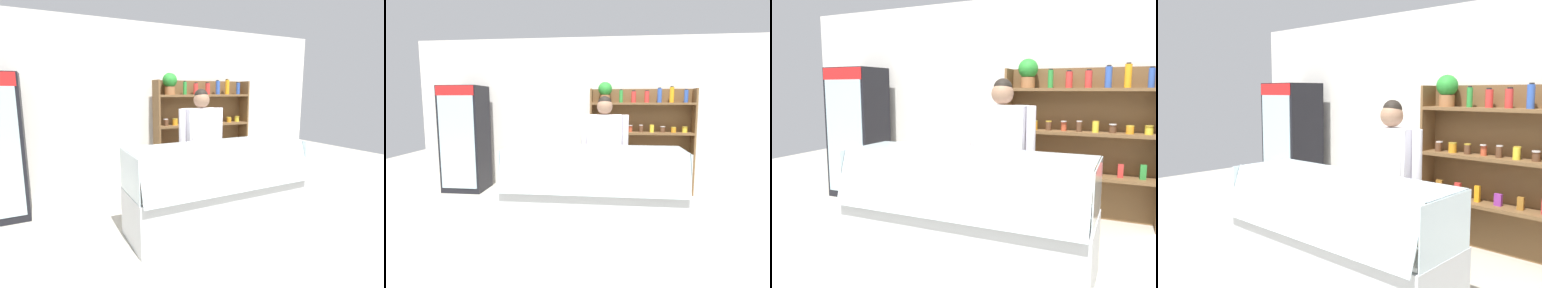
% 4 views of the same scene
% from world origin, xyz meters
% --- Properties ---
extents(ground_plane, '(12.00, 12.00, 0.00)m').
position_xyz_m(ground_plane, '(0.00, 0.00, 0.00)').
color(ground_plane, '#B7B2A3').
extents(back_wall, '(6.80, 0.10, 2.70)m').
position_xyz_m(back_wall, '(0.00, 2.06, 1.35)').
color(back_wall, white).
rests_on(back_wall, ground).
extents(drinks_fridge, '(0.69, 0.60, 1.84)m').
position_xyz_m(drinks_fridge, '(-2.34, 1.56, 0.92)').
color(drinks_fridge, black).
rests_on(drinks_fridge, ground).
extents(shelving_unit, '(1.75, 0.29, 1.90)m').
position_xyz_m(shelving_unit, '(0.69, 1.77, 1.05)').
color(shelving_unit, brown).
rests_on(shelving_unit, ground).
extents(deli_display_case, '(2.15, 0.77, 1.01)m').
position_xyz_m(deli_display_case, '(0.01, 0.10, 0.31)').
color(deli_display_case, silver).
rests_on(deli_display_case, ground).
extents(shop_clerk, '(0.66, 0.25, 1.64)m').
position_xyz_m(shop_clerk, '(0.13, 0.71, 0.97)').
color(shop_clerk, '#4C4233').
rests_on(shop_clerk, ground).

